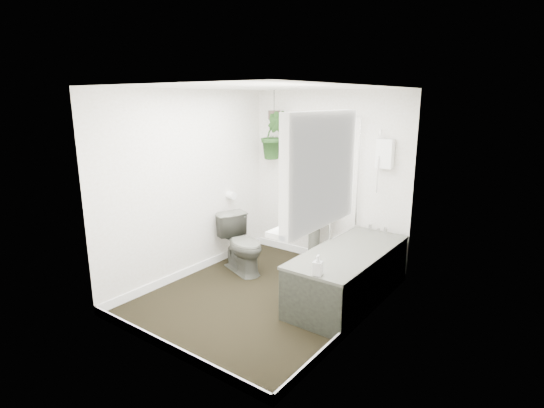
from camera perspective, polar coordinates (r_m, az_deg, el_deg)
The scene contains 22 objects.
floor at distance 4.96m, azimuth -1.05°, elevation -12.31°, with size 2.30×2.80×0.02m, color black.
ceiling at distance 4.45m, azimuth -1.19°, elevation 15.56°, with size 2.30×2.80×0.02m, color white.
wall_back at distance 5.73m, azimuth 7.50°, elevation 3.43°, with size 2.30×0.02×2.30m, color white.
wall_front at distance 3.59m, azimuth -14.94°, elevation -3.31°, with size 2.30×0.02×2.30m, color white.
wall_left at distance 5.33m, azimuth -11.07°, elevation 2.51°, with size 0.02×2.80×2.30m, color white.
wall_right at distance 3.99m, azimuth 12.25°, elevation -1.41°, with size 0.02×2.80×2.30m, color white.
skirting at distance 4.93m, azimuth -1.05°, elevation -11.69°, with size 2.30×2.80×0.10m, color white.
bathtub at distance 4.84m, azimuth 10.27°, elevation -9.31°, with size 0.72×1.72×0.58m, color #4E5046, non-canonical shape.
bath_screen at distance 5.12m, azimuth 9.87°, elevation 3.58°, with size 0.04×0.72×1.40m, color silver, non-canonical shape.
shower_box at distance 5.27m, azimuth 14.94°, elevation 6.57°, with size 0.20×0.10×0.35m, color white.
oval_mirror at distance 5.67m, azimuth 6.89°, elevation 6.92°, with size 0.46×0.03×0.62m, color tan.
wall_sconce at distance 5.88m, azimuth 3.40°, elevation 6.26°, with size 0.04×0.04×0.22m, color black.
toilet_roll_holder at distance 5.83m, azimuth -5.52°, elevation 1.17°, with size 0.11×0.11×0.11m, color white.
window_recess at distance 3.30m, azimuth 6.55°, elevation 4.52°, with size 0.08×1.00×0.90m, color white.
window_sill at distance 3.43m, azimuth 5.34°, elevation -2.29°, with size 0.18×1.00×0.04m, color white.
window_blinds at distance 3.32m, azimuth 5.87°, elevation 4.60°, with size 0.01×0.86×0.76m, color white.
toilet at distance 5.49m, azimuth -4.03°, elevation -5.37°, with size 0.41×0.72×0.74m, color #4E5046.
pedestal_sink at distance 5.75m, azimuth 5.68°, elevation -4.02°, with size 0.49×0.42×0.84m, color #4E5046, non-canonical shape.
sill_plant at distance 3.22m, azimuth 2.88°, elevation -0.97°, with size 0.19×0.17×0.21m, color black.
hanging_plant at distance 5.93m, azimuth 0.28°, elevation 9.24°, with size 0.37×0.29×0.66m, color black.
soap_bottle at distance 4.02m, azimuth 6.17°, elevation -8.15°, with size 0.09×0.09×0.19m, color black.
hanging_pot at distance 5.91m, azimuth 0.28°, elevation 11.87°, with size 0.16×0.16×0.12m, color #3F312A.
Camera 1 is at (2.70, -3.53, 2.19)m, focal length 28.00 mm.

